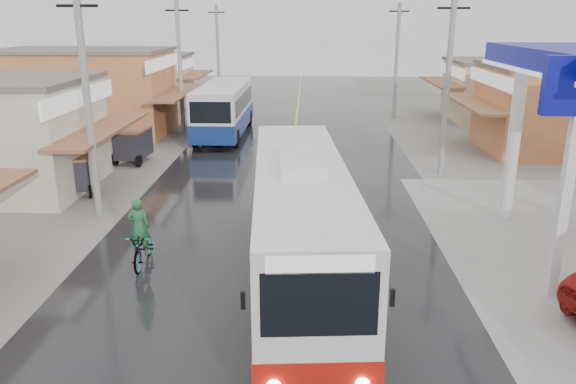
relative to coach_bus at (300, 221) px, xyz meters
name	(u,v)px	position (x,y,z in m)	size (l,w,h in m)	color
ground	(271,356)	(-0.59, -3.78, -1.73)	(120.00, 120.00, 0.00)	slate
road	(291,173)	(-0.59, 11.22, -1.72)	(12.00, 90.00, 0.02)	black
centre_line	(291,172)	(-0.59, 11.22, -1.70)	(0.15, 90.00, 0.01)	#D8CC4C
shopfronts_left	(48,156)	(-13.59, 14.22, -1.73)	(11.00, 44.00, 5.20)	tan
utility_poles_left	(150,166)	(-7.59, 12.22, -1.73)	(1.60, 50.00, 8.00)	gray
utility_poles_right	(440,174)	(6.41, 11.22, -1.73)	(1.60, 36.00, 8.00)	gray
coach_bus	(300,221)	(0.00, 0.00, 0.00)	(3.33, 11.59, 3.58)	silver
second_bus	(224,109)	(-4.90, 19.68, -0.05)	(2.66, 9.43, 3.12)	silver
cyclist	(142,243)	(-4.66, 0.81, -1.03)	(0.78, 2.00, 2.13)	black
tricycle_near	(73,172)	(-9.49, 7.72, -0.80)	(2.06, 2.31, 1.62)	#26262D
tricycle_far	(133,143)	(-8.58, 12.97, -0.74)	(1.66, 2.37, 1.72)	#26262D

